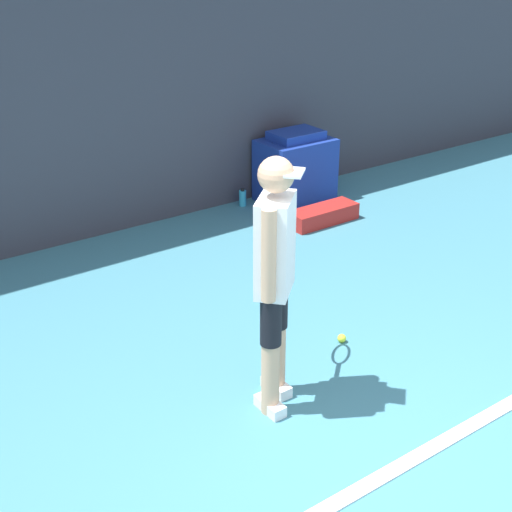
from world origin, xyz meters
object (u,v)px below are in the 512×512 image
object	(u,v)px
covered_chair	(295,168)
water_bottle	(243,198)
equipment_bag	(323,215)
tennis_ball	(342,338)
tennis_player	(275,274)

from	to	relation	value
covered_chair	water_bottle	world-z (taller)	covered_chair
equipment_bag	water_bottle	bearing A→B (deg)	113.91
equipment_bag	water_bottle	size ratio (longest dim) A/B	3.94
tennis_ball	equipment_bag	distance (m)	2.44
tennis_player	covered_chair	xyz separation A→B (m)	(2.55, 2.98, -0.58)
covered_chair	water_bottle	size ratio (longest dim) A/B	4.00
tennis_player	equipment_bag	distance (m)	3.35
tennis_ball	water_bottle	xyz separation A→B (m)	(1.06, 2.87, 0.06)
tennis_player	equipment_bag	world-z (taller)	tennis_player
tennis_ball	water_bottle	size ratio (longest dim) A/B	0.33
tennis_player	equipment_bag	bearing A→B (deg)	1.63
tennis_ball	equipment_bag	size ratio (longest dim) A/B	0.08
covered_chair	equipment_bag	xyz separation A→B (m)	(-0.21, -0.74, -0.30)
equipment_bag	water_bottle	distance (m)	1.01
tennis_ball	equipment_bag	world-z (taller)	equipment_bag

